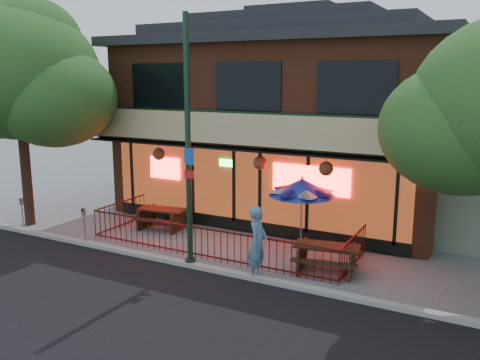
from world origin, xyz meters
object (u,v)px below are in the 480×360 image
(pedestrian, at_px, (258,243))
(parking_meter_near, at_px, (84,220))
(parking_meter_far, at_px, (22,209))
(street_light, at_px, (188,157))
(picnic_table_left, at_px, (163,215))
(street_tree_left, at_px, (20,66))
(patio_umbrella, at_px, (302,187))
(picnic_table_right, at_px, (327,254))

(pedestrian, xyz_separation_m, parking_meter_near, (-6.12, -0.13, -0.16))
(pedestrian, xyz_separation_m, parking_meter_far, (-9.12, -0.05, -0.19))
(street_light, relative_size, picnic_table_left, 3.77)
(street_tree_left, relative_size, parking_meter_far, 6.73)
(street_light, xyz_separation_m, parking_meter_far, (-7.00, 0.00, -2.34))
(parking_meter_near, bearing_deg, street_light, 1.11)
(street_tree_left, bearing_deg, patio_umbrella, 11.68)
(pedestrian, relative_size, parking_meter_near, 1.61)
(patio_umbrella, relative_size, parking_meter_far, 1.96)
(street_tree_left, distance_m, pedestrian, 10.68)
(picnic_table_left, xyz_separation_m, pedestrian, (4.99, -2.51, 0.52))
(picnic_table_left, height_order, parking_meter_far, parking_meter_far)
(street_light, relative_size, street_tree_left, 0.87)
(street_tree_left, xyz_separation_m, pedestrian, (9.58, -0.74, -4.67))
(street_light, xyz_separation_m, picnic_table_right, (3.60, 1.40, -2.65))
(street_light, height_order, street_tree_left, street_tree_left)
(picnic_table_left, bearing_deg, picnic_table_right, -10.16)
(street_tree_left, relative_size, parking_meter_near, 6.51)
(street_light, xyz_separation_m, pedestrian, (2.12, 0.05, -2.15))
(patio_umbrella, xyz_separation_m, parking_meter_near, (-6.29, -2.88, -1.16))
(pedestrian, bearing_deg, parking_meter_near, 84.14)
(picnic_table_right, relative_size, patio_umbrella, 0.85)
(patio_umbrella, bearing_deg, picnic_table_right, -46.82)
(street_light, bearing_deg, patio_umbrella, 50.84)
(street_light, height_order, picnic_table_left, street_light)
(picnic_table_left, bearing_deg, parking_meter_near, -113.15)
(picnic_table_left, distance_m, parking_meter_far, 4.87)
(picnic_table_right, bearing_deg, street_tree_left, -176.83)
(street_tree_left, height_order, picnic_table_right, street_tree_left)
(picnic_table_left, relative_size, patio_umbrella, 0.79)
(pedestrian, distance_m, parking_meter_near, 6.13)
(street_light, height_order, patio_umbrella, street_light)
(picnic_table_right, height_order, parking_meter_far, parking_meter_far)
(patio_umbrella, bearing_deg, street_tree_left, -168.32)
(street_tree_left, height_order, parking_meter_far, street_tree_left)
(picnic_table_left, bearing_deg, pedestrian, -26.67)
(street_light, height_order, picnic_table_right, street_light)
(pedestrian, distance_m, parking_meter_far, 9.12)
(picnic_table_left, xyz_separation_m, picnic_table_right, (6.47, -1.16, 0.02))
(picnic_table_left, height_order, parking_meter_near, parking_meter_near)
(picnic_table_left, relative_size, parking_meter_near, 1.50)
(picnic_table_right, bearing_deg, picnic_table_left, 169.84)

